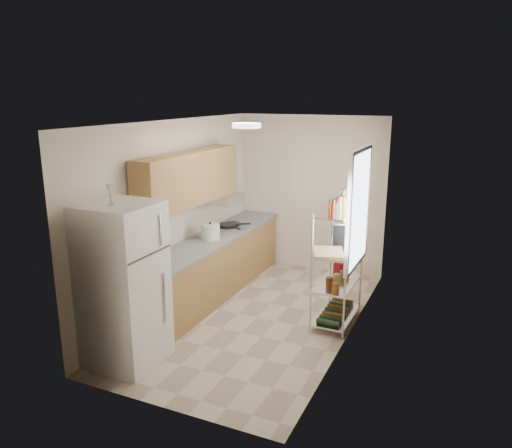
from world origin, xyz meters
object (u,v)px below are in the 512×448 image
at_px(refrigerator, 124,285).
at_px(espresso_machine, 340,233).
at_px(frying_pan_large, 227,226).
at_px(rice_cooker, 210,231).
at_px(cutting_board, 329,252).

bearing_deg(refrigerator, espresso_machine, 49.43).
bearing_deg(frying_pan_large, rice_cooker, -61.63).
bearing_deg(cutting_board, frying_pan_large, 153.17).
relative_size(cutting_board, espresso_machine, 1.48).
distance_m(refrigerator, espresso_machine, 2.83).
distance_m(refrigerator, rice_cooker, 1.98).
xyz_separation_m(refrigerator, frying_pan_large, (-0.11, 2.66, 0.01)).
relative_size(rice_cooker, espresso_machine, 0.87).
xyz_separation_m(frying_pan_large, cutting_board, (1.92, -0.97, 0.10)).
bearing_deg(rice_cooker, espresso_machine, 4.81).
height_order(refrigerator, cutting_board, refrigerator).
bearing_deg(cutting_board, espresso_machine, 87.93).
bearing_deg(cutting_board, refrigerator, -137.12).
distance_m(rice_cooker, frying_pan_large, 0.68).
relative_size(refrigerator, cutting_board, 3.95).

